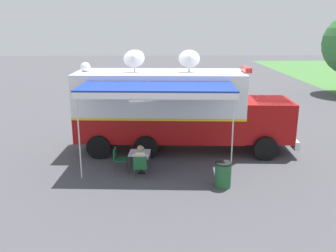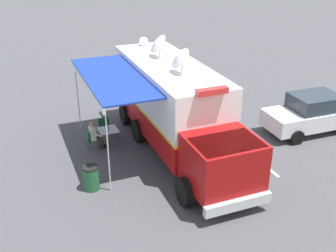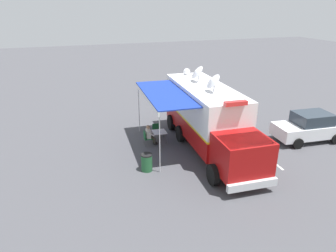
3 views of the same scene
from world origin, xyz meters
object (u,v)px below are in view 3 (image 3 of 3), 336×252
seated_responder (150,134)px  car_behind_truck (309,127)px  command_truck (208,116)px  water_bottle (160,131)px  folding_chair_beside_table (157,130)px  folding_chair_at_table (147,137)px  folding_table (159,132)px  trash_bin (147,162)px

seated_responder → car_behind_truck: car_behind_truck is taller
seated_responder → command_truck: bearing=153.9°
command_truck → water_bottle: size_ratio=42.92×
command_truck → seated_responder: bearing=-26.1°
water_bottle → folding_chair_beside_table: 1.04m
command_truck → folding_chair_at_table: bearing=-24.9°
seated_responder → water_bottle: bearing=172.8°
folding_chair_at_table → car_behind_truck: bearing=165.2°
water_bottle → seated_responder: bearing=-7.2°
folding_chair_at_table → seated_responder: seated_responder is taller
seated_responder → car_behind_truck: 9.71m
water_bottle → folding_table: bearing=-98.1°
water_bottle → folding_chair_beside_table: water_bottle is taller
folding_chair_at_table → seated_responder: bearing=176.7°
water_bottle → trash_bin: 3.24m
water_bottle → trash_bin: (1.56, 2.81, -0.38)m
folding_table → folding_chair_at_table: folding_chair_at_table is taller
command_truck → car_behind_truck: bearing=170.7°
trash_bin → car_behind_truck: (-10.35, -0.37, 0.42)m
trash_bin → folding_chair_beside_table: bearing=-113.8°
command_truck → water_bottle: command_truck is taller
water_bottle → folding_chair_beside_table: size_ratio=0.26×
folding_chair_at_table → folding_table: bearing=-176.2°
folding_table → trash_bin: size_ratio=0.93×
folding_table → water_bottle: water_bottle is taller
water_bottle → car_behind_truck: size_ratio=0.05×
trash_bin → seated_responder: bearing=-108.6°
folding_chair_at_table → folding_chair_beside_table: same height
folding_chair_beside_table → seated_responder: size_ratio=0.70×
water_bottle → folding_chair_at_table: water_bottle is taller
car_behind_truck → command_truck: bearing=-9.3°
command_truck → folding_table: bearing=-32.6°
water_bottle → car_behind_truck: 9.12m
water_bottle → folding_chair_at_table: bearing=-6.2°
command_truck → water_bottle: bearing=-30.0°
water_bottle → seated_responder: (0.59, -0.07, -0.18)m
folding_chair_beside_table → trash_bin: size_ratio=0.96×
folding_chair_beside_table → folding_chair_at_table: bearing=45.4°
water_bottle → folding_chair_at_table: (0.78, -0.09, -0.32)m
folding_chair_beside_table → car_behind_truck: car_behind_truck is taller
car_behind_truck → seated_responder: bearing=-15.0°
folding_chair_at_table → command_truck: bearing=155.1°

